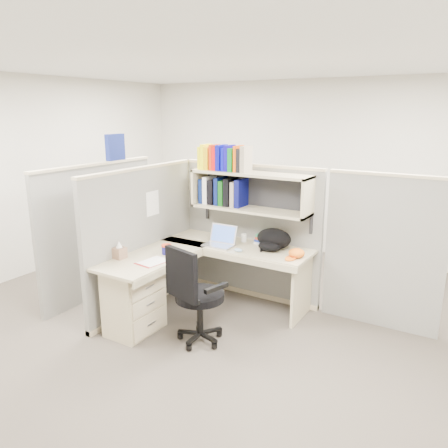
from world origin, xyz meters
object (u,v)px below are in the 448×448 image
Objects in this scene: desk at (162,286)px; laptop at (219,236)px; backpack at (272,240)px; snack_canister at (167,249)px; task_chair at (196,310)px.

laptop is at bearing 70.30° from desk.
backpack is 3.67× the size of snack_canister.
laptop is at bearing 107.79° from task_chair.
backpack reaches higher than snack_canister.
desk is 1.29m from backpack.
backpack is at bearing 47.42° from desk.
desk is 5.25× the size of laptop.
task_chair is (0.53, -0.14, -0.08)m from desk.
snack_canister reaches higher than desk.
task_chair reaches higher than laptop.
laptop reaches higher than snack_canister.
desk is at bearing -110.79° from laptop.
desk is 0.86m from laptop.
snack_canister is at bearing -123.12° from laptop.
desk is 4.43× the size of backpack.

